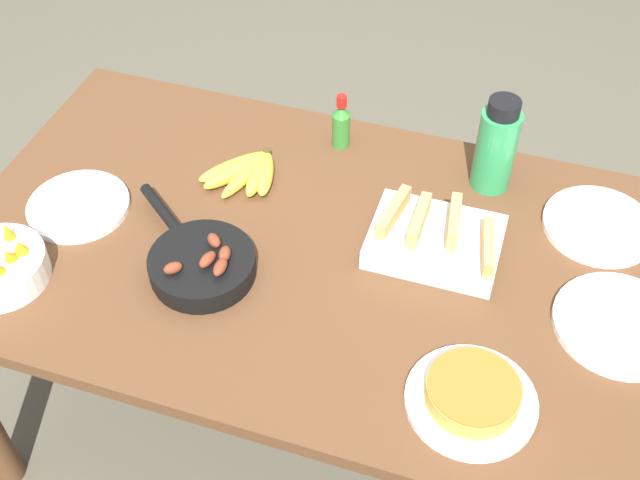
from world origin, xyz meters
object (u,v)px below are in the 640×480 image
object	(u,v)px
banana_bunch	(248,171)
empty_plate_far_right	(619,324)
melon_tray	(435,239)
empty_plate_near_front	(599,226)
water_bottle	(496,146)
frittata_plate_center	(472,396)
skillet	(201,264)
hot_sauce_bottle	(341,124)
empty_plate_far_left	(78,206)

from	to	relation	value
banana_bunch	empty_plate_far_right	world-z (taller)	banana_bunch
melon_tray	empty_plate_near_front	bearing A→B (deg)	27.99
empty_plate_near_front	melon_tray	bearing A→B (deg)	-152.01
empty_plate_far_right	water_bottle	world-z (taller)	water_bottle
empty_plate_far_right	water_bottle	size ratio (longest dim) A/B	1.11
banana_bunch	empty_plate_far_right	size ratio (longest dim) A/B	0.74
melon_tray	water_bottle	bearing A→B (deg)	72.89
banana_bunch	frittata_plate_center	bearing A→B (deg)	-36.22
melon_tray	skillet	size ratio (longest dim) A/B	0.83
empty_plate_far_right	water_bottle	xyz separation A→B (m)	(-0.32, 0.34, 0.10)
skillet	empty_plate_near_front	world-z (taller)	skillet
frittata_plate_center	hot_sauce_bottle	world-z (taller)	hot_sauce_bottle
empty_plate_near_front	empty_plate_far_left	distance (m)	1.16
banana_bunch	skillet	size ratio (longest dim) A/B	0.58
skillet	empty_plate_far_right	distance (m)	0.85
melon_tray	water_bottle	world-z (taller)	water_bottle
melon_tray	banana_bunch	bearing A→B (deg)	168.75
melon_tray	empty_plate_far_left	world-z (taller)	melon_tray
melon_tray	frittata_plate_center	bearing A→B (deg)	-67.63
banana_bunch	skillet	xyz separation A→B (m)	(0.02, -0.31, 0.01)
frittata_plate_center	empty_plate_far_left	bearing A→B (deg)	166.12
empty_plate_far_left	empty_plate_far_right	size ratio (longest dim) A/B	0.88
hot_sauce_bottle	empty_plate_far_right	bearing A→B (deg)	-28.24
empty_plate_near_front	empty_plate_far_left	size ratio (longest dim) A/B	1.07
empty_plate_far_left	hot_sauce_bottle	world-z (taller)	hot_sauce_bottle
melon_tray	hot_sauce_bottle	world-z (taller)	hot_sauce_bottle
skillet	frittata_plate_center	xyz separation A→B (m)	(0.59, -0.14, -0.00)
hot_sauce_bottle	water_bottle	bearing A→B (deg)	-4.33
skillet	empty_plate_far_right	xyz separation A→B (m)	(0.84, 0.12, -0.02)
melon_tray	empty_plate_near_front	world-z (taller)	melon_tray
empty_plate_far_left	hot_sauce_bottle	xyz separation A→B (m)	(0.50, 0.40, 0.05)
empty_plate_near_front	hot_sauce_bottle	xyz separation A→B (m)	(-0.63, 0.10, 0.05)
empty_plate_far_right	melon_tray	bearing A→B (deg)	166.78
banana_bunch	hot_sauce_bottle	bearing A→B (deg)	47.04
melon_tray	hot_sauce_bottle	distance (m)	0.41
skillet	hot_sauce_bottle	world-z (taller)	hot_sauce_bottle
water_bottle	hot_sauce_bottle	xyz separation A→B (m)	(-0.37, 0.03, -0.05)
empty_plate_near_front	water_bottle	xyz separation A→B (m)	(-0.25, 0.07, 0.10)
skillet	hot_sauce_bottle	distance (m)	0.52
melon_tray	hot_sauce_bottle	size ratio (longest dim) A/B	1.91
empty_plate_near_front	empty_plate_far_left	world-z (taller)	same
melon_tray	empty_plate_near_front	xyz separation A→B (m)	(0.33, 0.18, -0.02)
empty_plate_far_left	water_bottle	size ratio (longest dim) A/B	0.98
skillet	empty_plate_far_right	world-z (taller)	skillet
skillet	water_bottle	bearing A→B (deg)	-100.32
banana_bunch	empty_plate_near_front	size ratio (longest dim) A/B	0.79
melon_tray	empty_plate_far_left	size ratio (longest dim) A/B	1.20
banana_bunch	empty_plate_far_right	xyz separation A→B (m)	(0.86, -0.18, -0.01)
empty_plate_far_left	banana_bunch	bearing A→B (deg)	33.68
empty_plate_far_left	empty_plate_far_right	xyz separation A→B (m)	(1.18, 0.03, -0.00)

